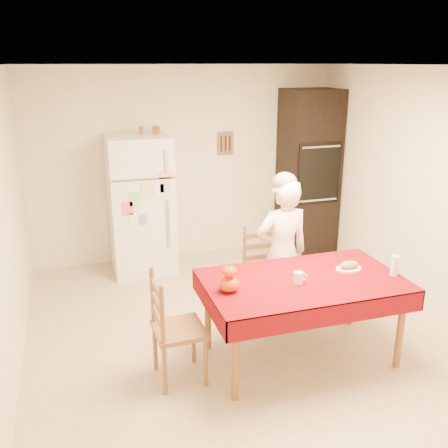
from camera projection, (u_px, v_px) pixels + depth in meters
name	position (u px, v px, depth m)	size (l,w,h in m)	color
floor	(240.00, 334.00, 4.87)	(4.50, 4.50, 0.00)	tan
room_shell	(242.00, 170.00, 4.37)	(4.02, 4.52, 2.51)	beige
refrigerator	(141.00, 205.00, 6.12)	(0.75, 0.74, 1.70)	white
oven_cabinet	(308.00, 173.00, 6.74)	(0.70, 0.62, 2.20)	black
dining_table	(303.00, 287.00, 4.27)	(1.70, 1.00, 0.76)	brown
chair_far	(264.00, 269.00, 5.10)	(0.43, 0.41, 0.95)	brown
chair_left	(171.00, 325.00, 4.02)	(0.41, 0.43, 0.95)	brown
seated_woman	(282.00, 254.00, 4.84)	(0.55, 0.36, 1.50)	white
coffee_mug	(298.00, 278.00, 4.16)	(0.08, 0.08, 0.10)	white
pumpkin_lower	(229.00, 284.00, 4.01)	(0.17, 0.17, 0.13)	#E73605
pumpkin_upper	(229.00, 271.00, 3.98)	(0.12, 0.12, 0.09)	#E13D05
wine_glass	(395.00, 266.00, 4.31)	(0.07, 0.07, 0.18)	white
bread_plate	(349.00, 269.00, 4.44)	(0.24, 0.24, 0.02)	white
bread_loaf	(349.00, 265.00, 4.42)	(0.18, 0.10, 0.06)	#AB8254
spice_jar_left	(141.00, 131.00, 5.91)	(0.05, 0.05, 0.10)	brown
spice_jar_mid	(154.00, 130.00, 5.95)	(0.05, 0.05, 0.10)	brown
spice_jar_right	(158.00, 130.00, 5.96)	(0.05, 0.05, 0.10)	#8E5A19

